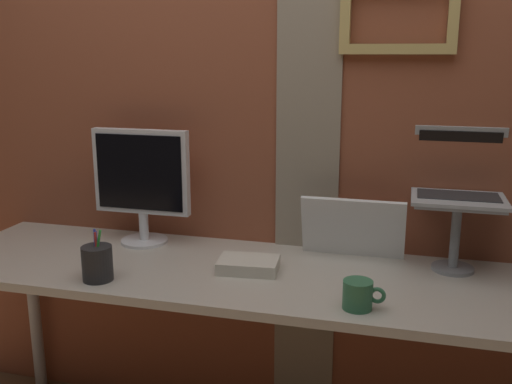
# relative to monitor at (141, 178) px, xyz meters

# --- Properties ---
(brick_wall_back) EXTENTS (3.49, 0.16, 2.67)m
(brick_wall_back) POSITION_rel_monitor_xyz_m (0.42, 0.18, 0.32)
(brick_wall_back) COLOR brown
(brick_wall_back) RESTS_ON ground_plane
(desk) EXTENTS (2.21, 0.61, 0.76)m
(desk) POSITION_rel_monitor_xyz_m (0.47, -0.18, -0.33)
(desk) COLOR beige
(desk) RESTS_ON ground_plane
(monitor) EXTENTS (0.38, 0.18, 0.44)m
(monitor) POSITION_rel_monitor_xyz_m (0.00, 0.00, 0.00)
(monitor) COLOR white
(monitor) RESTS_ON desk
(laptop_stand) EXTENTS (0.28, 0.22, 0.24)m
(laptop_stand) POSITION_rel_monitor_xyz_m (1.14, 0.00, -0.09)
(laptop_stand) COLOR gray
(laptop_stand) RESTS_ON desk
(laptop) EXTENTS (0.30, 0.28, 0.23)m
(laptop) POSITION_rel_monitor_xyz_m (1.14, 0.07, 0.05)
(laptop) COLOR #ADB2B7
(laptop) RESTS_ON laptop_stand
(whiteboard_panel) EXTENTS (0.36, 0.09, 0.23)m
(whiteboard_panel) POSITION_rel_monitor_xyz_m (0.80, 0.04, -0.14)
(whiteboard_panel) COLOR white
(whiteboard_panel) RESTS_ON desk
(pen_cup) EXTENTS (0.10, 0.10, 0.17)m
(pen_cup) POSITION_rel_monitor_xyz_m (0.02, -0.39, -0.20)
(pen_cup) COLOR #262628
(pen_cup) RESTS_ON desk
(coffee_mug) EXTENTS (0.12, 0.09, 0.08)m
(coffee_mug) POSITION_rel_monitor_xyz_m (0.86, -0.39, -0.21)
(coffee_mug) COLOR #33724C
(coffee_mug) RESTS_ON desk
(paper_clutter_stack) EXTENTS (0.21, 0.16, 0.04)m
(paper_clutter_stack) POSITION_rel_monitor_xyz_m (0.47, -0.18, -0.23)
(paper_clutter_stack) COLOR silver
(paper_clutter_stack) RESTS_ON desk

